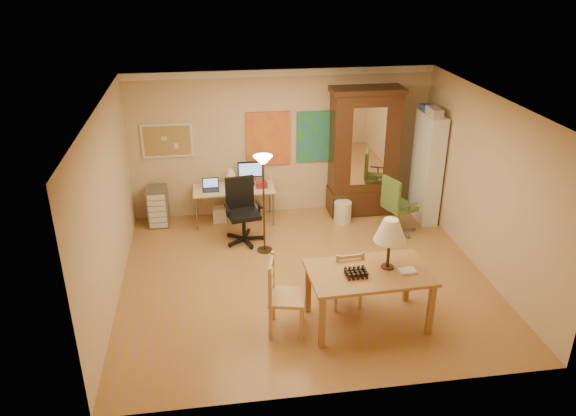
{
  "coord_description": "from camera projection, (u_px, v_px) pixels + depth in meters",
  "views": [
    {
      "loc": [
        -1.34,
        -7.27,
        4.53
      ],
      "look_at": [
        -0.21,
        0.3,
        1.04
      ],
      "focal_mm": 35.0,
      "sensor_mm": 36.0,
      "label": 1
    }
  ],
  "objects": [
    {
      "name": "office_chair_black",
      "position": [
        243.0,
        225.0,
        9.57
      ],
      "size": [
        0.68,
        0.68,
        1.11
      ],
      "color": "black",
      "rests_on": "floor"
    },
    {
      "name": "corkboard",
      "position": [
        167.0,
        141.0,
        9.92
      ],
      "size": [
        0.9,
        0.04,
        0.62
      ],
      "primitive_type": "cube",
      "color": "tan",
      "rests_on": "floor"
    },
    {
      "name": "torchiere_lamp",
      "position": [
        263.0,
        176.0,
        8.8
      ],
      "size": [
        0.3,
        0.3,
        1.67
      ],
      "color": "#3B2C17",
      "rests_on": "floor"
    },
    {
      "name": "computer_desk",
      "position": [
        236.0,
        201.0,
        10.25
      ],
      "size": [
        1.46,
        0.64,
        1.1
      ],
      "color": "beige",
      "rests_on": "floor"
    },
    {
      "name": "ladder_chair_back",
      "position": [
        346.0,
        279.0,
        7.77
      ],
      "size": [
        0.44,
        0.42,
        0.89
      ],
      "color": "#A77C4C",
      "rests_on": "floor"
    },
    {
      "name": "art_panel_right",
      "position": [
        317.0,
        137.0,
        10.3
      ],
      "size": [
        0.75,
        0.04,
        0.95
      ],
      "primitive_type": "cube",
      "color": "teal",
      "rests_on": "floor"
    },
    {
      "name": "wastebin",
      "position": [
        343.0,
        212.0,
        10.27
      ],
      "size": [
        0.32,
        0.32,
        0.4
      ],
      "primitive_type": "cylinder",
      "color": "silver",
      "rests_on": "floor"
    },
    {
      "name": "ladder_chair_left",
      "position": [
        284.0,
        298.0,
        7.22
      ],
      "size": [
        0.55,
        0.57,
        1.04
      ],
      "color": "#A77C4C",
      "rests_on": "floor"
    },
    {
      "name": "armoire",
      "position": [
        363.0,
        160.0,
        10.38
      ],
      "size": [
        1.3,
        0.62,
        2.38
      ],
      "color": "#33150E",
      "rests_on": "floor"
    },
    {
      "name": "crown_molding",
      "position": [
        282.0,
        72.0,
        9.72
      ],
      "size": [
        5.5,
        0.08,
        0.12
      ],
      "primitive_type": "cube",
      "color": "white",
      "rests_on": "floor"
    },
    {
      "name": "dining_table",
      "position": [
        377.0,
        260.0,
        7.2
      ],
      "size": [
        1.61,
        1.0,
        1.48
      ],
      "color": "olive",
      "rests_on": "floor"
    },
    {
      "name": "floor",
      "position": [
        304.0,
        277.0,
        8.6
      ],
      "size": [
        5.5,
        5.5,
        0.0
      ],
      "primitive_type": "plane",
      "color": "#A8783B",
      "rests_on": "ground"
    },
    {
      "name": "office_chair_green",
      "position": [
        397.0,
        218.0,
        9.86
      ],
      "size": [
        0.65,
        0.65,
        1.05
      ],
      "color": "slate",
      "rests_on": "floor"
    },
    {
      "name": "bookshelf",
      "position": [
        427.0,
        168.0,
        10.12
      ],
      "size": [
        0.3,
        0.79,
        1.98
      ],
      "color": "white",
      "rests_on": "floor"
    },
    {
      "name": "art_panel_left",
      "position": [
        268.0,
        139.0,
        10.18
      ],
      "size": [
        0.8,
        0.04,
        1.0
      ],
      "primitive_type": "cube",
      "color": "gold",
      "rests_on": "floor"
    },
    {
      "name": "drawer_cart",
      "position": [
        158.0,
        206.0,
        10.11
      ],
      "size": [
        0.36,
        0.43,
        0.72
      ],
      "color": "slate",
      "rests_on": "floor"
    }
  ]
}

